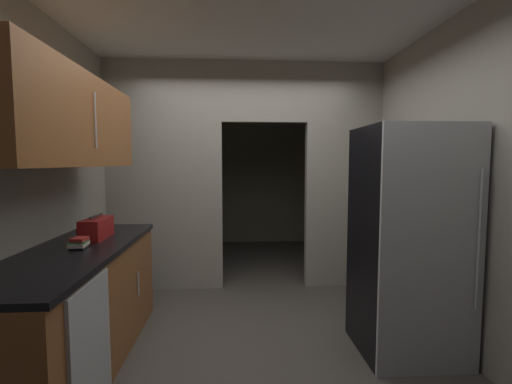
# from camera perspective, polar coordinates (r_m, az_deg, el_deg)

# --- Properties ---
(ground) EXTENTS (20.00, 20.00, 0.00)m
(ground) POSITION_cam_1_polar(r_m,az_deg,el_deg) (3.24, -0.58, -23.37)
(ground) COLOR #47423D
(kitchen_overhead_slab) EXTENTS (3.68, 6.89, 0.06)m
(kitchen_overhead_slab) POSITION_cam_1_polar(r_m,az_deg,el_deg) (3.51, -1.04, 25.01)
(kitchen_overhead_slab) COLOR silver
(kitchen_partition) EXTENTS (3.28, 0.12, 2.71)m
(kitchen_partition) POSITION_cam_1_polar(r_m,az_deg,el_deg) (4.30, -2.51, 3.87)
(kitchen_partition) COLOR #9E998C
(kitchen_partition) RESTS_ON ground
(adjoining_room_shell) EXTENTS (3.28, 2.59, 2.71)m
(adjoining_room_shell) POSITION_cam_1_polar(r_m,az_deg,el_deg) (6.07, -2.21, 3.11)
(adjoining_room_shell) COLOR gray
(adjoining_room_shell) RESTS_ON ground
(kitchen_flank_right) EXTENTS (0.10, 3.95, 2.71)m
(kitchen_flank_right) POSITION_cam_1_polar(r_m,az_deg,el_deg) (2.97, 34.68, 0.63)
(kitchen_flank_right) COLOR #9E998C
(kitchen_flank_right) RESTS_ON ground
(refrigerator) EXTENTS (0.75, 0.74, 1.80)m
(refrigerator) POSITION_cam_1_polar(r_m,az_deg,el_deg) (3.10, 23.16, -7.25)
(refrigerator) COLOR black
(refrigerator) RESTS_ON ground
(lower_cabinet_run) EXTENTS (0.67, 2.06, 0.90)m
(lower_cabinet_run) POSITION_cam_1_polar(r_m,az_deg,el_deg) (3.06, -26.69, -16.30)
(lower_cabinet_run) COLOR brown
(lower_cabinet_run) RESTS_ON ground
(dishwasher) EXTENTS (0.02, 0.56, 0.84)m
(dishwasher) POSITION_cam_1_polar(r_m,az_deg,el_deg) (2.47, -24.85, -22.26)
(dishwasher) COLOR #B7BABC
(dishwasher) RESTS_ON ground
(upper_cabinet_counterside) EXTENTS (0.36, 1.85, 0.65)m
(upper_cabinet_counterside) POSITION_cam_1_polar(r_m,az_deg,el_deg) (2.89, -27.71, 10.12)
(upper_cabinet_counterside) COLOR brown
(boombox) EXTENTS (0.17, 0.38, 0.20)m
(boombox) POSITION_cam_1_polar(r_m,az_deg,el_deg) (3.23, -24.16, -5.32)
(boombox) COLOR maroon
(boombox) RESTS_ON lower_cabinet_run
(book_stack) EXTENTS (0.13, 0.16, 0.08)m
(book_stack) POSITION_cam_1_polar(r_m,az_deg,el_deg) (2.93, -26.45, -7.31)
(book_stack) COLOR black
(book_stack) RESTS_ON lower_cabinet_run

